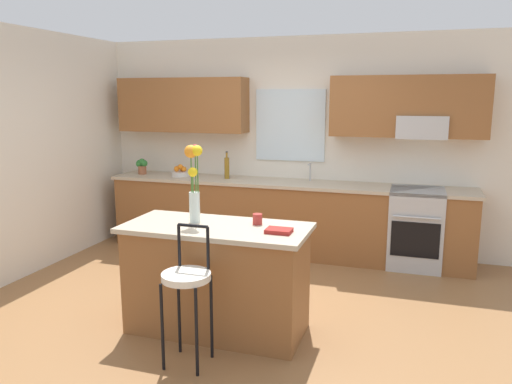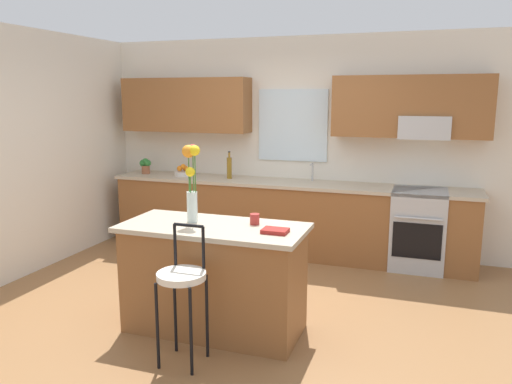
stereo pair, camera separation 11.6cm
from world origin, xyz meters
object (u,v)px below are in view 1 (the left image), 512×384
(potted_plant_small, at_px, (142,165))
(cookbook, at_px, (279,231))
(oven_range, at_px, (415,228))
(fruit_bowl_oranges, at_px, (180,172))
(mug_ceramic, at_px, (257,219))
(bottle_olive_oil, at_px, (227,167))
(bar_stool_near, at_px, (187,283))
(kitchen_island, at_px, (217,278))
(flower_vase, at_px, (194,176))

(potted_plant_small, bearing_deg, cookbook, -41.87)
(oven_range, bearing_deg, fruit_bowl_oranges, 179.45)
(mug_ceramic, height_order, fruit_bowl_oranges, fruit_bowl_oranges)
(oven_range, height_order, cookbook, cookbook)
(mug_ceramic, bearing_deg, bottle_olive_oil, 117.27)
(bottle_olive_oil, bearing_deg, potted_plant_small, 179.94)
(mug_ceramic, bearing_deg, oven_range, 58.61)
(oven_range, bearing_deg, mug_ceramic, -121.39)
(bar_stool_near, height_order, fruit_bowl_oranges, fruit_bowl_oranges)
(oven_range, distance_m, kitchen_island, 2.72)
(bar_stool_near, height_order, potted_plant_small, potted_plant_small)
(oven_range, height_order, bottle_olive_oil, bottle_olive_oil)
(oven_range, bearing_deg, potted_plant_small, 179.59)
(mug_ceramic, bearing_deg, potted_plant_small, 137.87)
(mug_ceramic, height_order, potted_plant_small, potted_plant_small)
(kitchen_island, relative_size, mug_ceramic, 17.10)
(oven_range, xyz_separation_m, bottle_olive_oil, (-2.35, 0.02, 0.61))
(fruit_bowl_oranges, relative_size, bottle_olive_oil, 0.68)
(bar_stool_near, bearing_deg, bottle_olive_oil, 105.31)
(bar_stool_near, height_order, mug_ceramic, bar_stool_near)
(potted_plant_small, bearing_deg, oven_range, -0.41)
(oven_range, relative_size, kitchen_island, 0.60)
(bottle_olive_oil, distance_m, potted_plant_small, 1.24)
(mug_ceramic, relative_size, cookbook, 0.45)
(oven_range, relative_size, flower_vase, 1.40)
(fruit_bowl_oranges, xyz_separation_m, bottle_olive_oil, (0.66, -0.00, 0.09))
(oven_range, distance_m, bottle_olive_oil, 2.43)
(kitchen_island, bearing_deg, oven_range, 54.52)
(kitchen_island, xyz_separation_m, bottle_olive_oil, (-0.77, 2.24, 0.60))
(bar_stool_near, bearing_deg, mug_ceramic, 66.21)
(bottle_olive_oil, xyz_separation_m, potted_plant_small, (-1.24, 0.00, -0.03))
(kitchen_island, distance_m, flower_vase, 0.88)
(cookbook, height_order, potted_plant_small, potted_plant_small)
(potted_plant_small, bearing_deg, bottle_olive_oil, -0.06)
(kitchen_island, bearing_deg, fruit_bowl_oranges, 122.55)
(kitchen_island, height_order, bar_stool_near, bar_stool_near)
(cookbook, distance_m, fruit_bowl_oranges, 3.04)
(bar_stool_near, bearing_deg, kitchen_island, 90.00)
(cookbook, height_order, fruit_bowl_oranges, fruit_bowl_oranges)
(bar_stool_near, xyz_separation_m, mug_ceramic, (0.31, 0.71, 0.33))
(bar_stool_near, relative_size, fruit_bowl_oranges, 4.34)
(kitchen_island, bearing_deg, mug_ceramic, 24.16)
(cookbook, bearing_deg, fruit_bowl_oranges, 130.80)
(bar_stool_near, bearing_deg, flower_vase, 108.84)
(bar_stool_near, bearing_deg, oven_range, 60.45)
(oven_range, height_order, mug_ceramic, mug_ceramic)
(kitchen_island, xyz_separation_m, cookbook, (0.55, -0.05, 0.47))
(flower_vase, height_order, bottle_olive_oil, flower_vase)
(bar_stool_near, xyz_separation_m, cookbook, (0.55, 0.52, 0.30))
(bar_stool_near, height_order, flower_vase, flower_vase)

